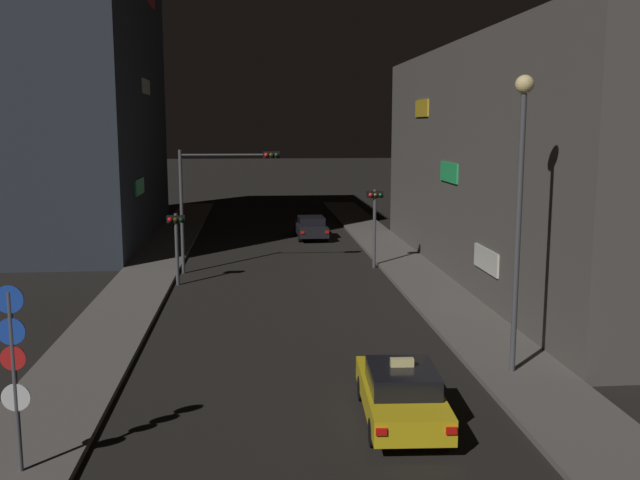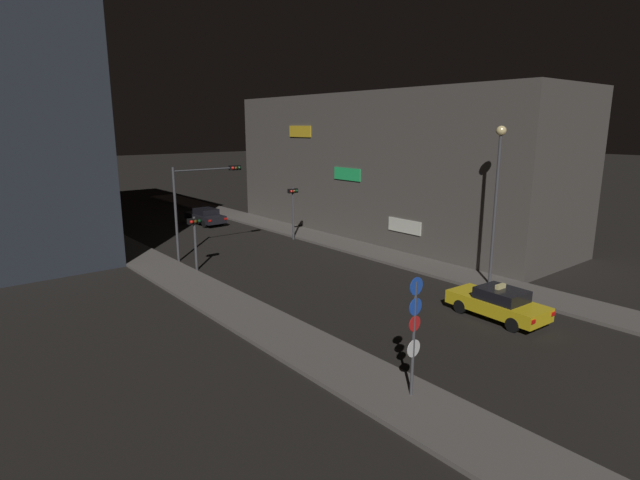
{
  "view_description": "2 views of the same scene",
  "coord_description": "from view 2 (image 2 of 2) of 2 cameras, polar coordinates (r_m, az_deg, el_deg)",
  "views": [
    {
      "loc": [
        -1.2,
        -5.8,
        7.15
      ],
      "look_at": [
        1.38,
        22.54,
        2.56
      ],
      "focal_mm": 40.11,
      "sensor_mm": 36.0,
      "label": 1
    },
    {
      "loc": [
        -17.45,
        -1.01,
        8.49
      ],
      "look_at": [
        -0.29,
        19.96,
        2.32
      ],
      "focal_mm": 28.25,
      "sensor_mm": 36.0,
      "label": 2
    }
  ],
  "objects": [
    {
      "name": "building_facade_right",
      "position": [
        40.55,
        7.7,
        8.39
      ],
      "size": [
        8.72,
        28.64,
        10.86
      ],
      "color": "#514C47",
      "rests_on": "ground_plane"
    },
    {
      "name": "taxi",
      "position": [
        24.08,
        19.52,
        -6.73
      ],
      "size": [
        2.03,
        4.54,
        1.62
      ],
      "color": "yellow",
      "rests_on": "ground_plane"
    },
    {
      "name": "far_car",
      "position": [
        45.32,
        -12.87,
        2.65
      ],
      "size": [
        1.93,
        4.5,
        1.42
      ],
      "color": "black",
      "rests_on": "ground_plane"
    },
    {
      "name": "sign_pole_left",
      "position": [
        15.95,
        10.63,
        -9.79
      ],
      "size": [
        0.57,
        0.1,
        3.89
      ],
      "color": "#47474C",
      "rests_on": "sidewalk_left"
    },
    {
      "name": "sidewalk_left",
      "position": [
        32.55,
        -18.06,
        -2.79
      ],
      "size": [
        2.78,
        60.85,
        0.17
      ],
      "primitive_type": "cube",
      "color": "#5B5651",
      "rests_on": "ground_plane"
    },
    {
      "name": "street_lamp_near_block",
      "position": [
        27.67,
        19.46,
        6.43
      ],
      "size": [
        0.51,
        0.51,
        8.33
      ],
      "color": "#47474C",
      "rests_on": "sidewalk_right"
    },
    {
      "name": "traffic_light_overhead",
      "position": [
        33.39,
        -13.39,
        5.28
      ],
      "size": [
        4.81,
        0.42,
        5.99
      ],
      "color": "#47474C",
      "rests_on": "ground_plane"
    },
    {
      "name": "sidewalk_right",
      "position": [
        38.8,
        -0.29,
        0.31
      ],
      "size": [
        2.78,
        60.85,
        0.17
      ],
      "primitive_type": "cube",
      "color": "#5B5651",
      "rests_on": "ground_plane"
    },
    {
      "name": "traffic_light_left_kerb",
      "position": [
        30.64,
        -13.97,
        0.92
      ],
      "size": [
        0.8,
        0.42,
        3.26
      ],
      "color": "#47474C",
      "rests_on": "ground_plane"
    },
    {
      "name": "traffic_light_right_kerb",
      "position": [
        38.0,
        -3.06,
        4.24
      ],
      "size": [
        0.8,
        0.42,
        3.97
      ],
      "color": "#47474C",
      "rests_on": "ground_plane"
    }
  ]
}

